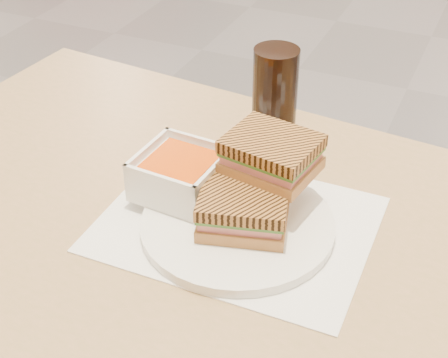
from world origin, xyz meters
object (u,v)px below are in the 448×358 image
at_px(main_table, 223,275).
at_px(plate, 237,225).
at_px(cola_glass, 275,94).
at_px(soup_bowl, 181,175).
at_px(panini_lower, 244,209).

distance_m(main_table, plate, 0.13).
bearing_deg(cola_glass, soup_bowl, -105.01).
relative_size(soup_bowl, cola_glass, 0.78).
distance_m(soup_bowl, cola_glass, 0.24).
distance_m(soup_bowl, panini_lower, 0.12).
height_order(soup_bowl, cola_glass, cola_glass).
height_order(main_table, cola_glass, cola_glass).
distance_m(plate, cola_glass, 0.27).
xyz_separation_m(main_table, panini_lower, (0.04, -0.02, 0.16)).
xyz_separation_m(plate, soup_bowl, (-0.11, 0.03, 0.04)).
bearing_deg(panini_lower, main_table, 153.25).
xyz_separation_m(panini_lower, cola_glass, (-0.05, 0.27, 0.04)).
height_order(plate, panini_lower, panini_lower).
height_order(main_table, plate, plate).
xyz_separation_m(main_table, plate, (0.03, -0.02, 0.12)).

